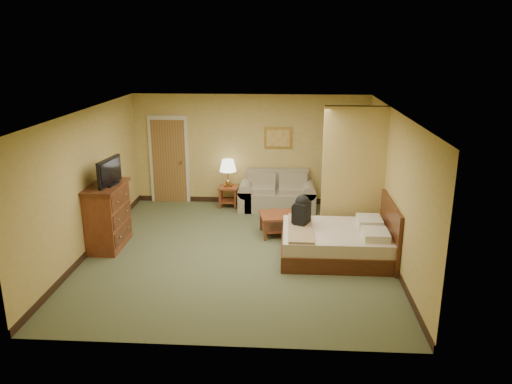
# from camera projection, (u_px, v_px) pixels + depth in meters

# --- Properties ---
(floor) EXTENTS (6.00, 6.00, 0.00)m
(floor) POSITION_uv_depth(u_px,v_px,m) (239.00, 252.00, 9.27)
(floor) COLOR #4E5637
(floor) RESTS_ON ground
(ceiling) EXTENTS (6.00, 6.00, 0.00)m
(ceiling) POSITION_uv_depth(u_px,v_px,m) (237.00, 112.00, 8.52)
(ceiling) COLOR white
(ceiling) RESTS_ON back_wall
(back_wall) EXTENTS (5.50, 0.02, 2.60)m
(back_wall) POSITION_uv_depth(u_px,v_px,m) (250.00, 150.00, 11.76)
(back_wall) COLOR tan
(back_wall) RESTS_ON floor
(left_wall) EXTENTS (0.02, 6.00, 2.60)m
(left_wall) POSITION_uv_depth(u_px,v_px,m) (88.00, 182.00, 9.06)
(left_wall) COLOR tan
(left_wall) RESTS_ON floor
(right_wall) EXTENTS (0.02, 6.00, 2.60)m
(right_wall) POSITION_uv_depth(u_px,v_px,m) (394.00, 187.00, 8.73)
(right_wall) COLOR tan
(right_wall) RESTS_ON floor
(partition) EXTENTS (1.20, 0.15, 2.60)m
(partition) POSITION_uv_depth(u_px,v_px,m) (353.00, 174.00, 9.65)
(partition) COLOR tan
(partition) RESTS_ON floor
(door) EXTENTS (0.94, 0.16, 2.10)m
(door) POSITION_uv_depth(u_px,v_px,m) (169.00, 160.00, 11.92)
(door) COLOR beige
(door) RESTS_ON floor
(baseboard) EXTENTS (5.50, 0.02, 0.12)m
(baseboard) POSITION_uv_depth(u_px,v_px,m) (251.00, 200.00, 12.11)
(baseboard) COLOR black
(baseboard) RESTS_ON floor
(loveseat) EXTENTS (1.77, 0.82, 0.89)m
(loveseat) POSITION_uv_depth(u_px,v_px,m) (277.00, 197.00, 11.60)
(loveseat) COLOR gray
(loveseat) RESTS_ON floor
(side_table) EXTENTS (0.45, 0.45, 0.49)m
(side_table) POSITION_uv_depth(u_px,v_px,m) (228.00, 193.00, 11.74)
(side_table) COLOR maroon
(side_table) RESTS_ON floor
(table_lamp) EXTENTS (0.39, 0.39, 0.65)m
(table_lamp) POSITION_uv_depth(u_px,v_px,m) (228.00, 166.00, 11.55)
(table_lamp) COLOR #AE8040
(table_lamp) RESTS_ON side_table
(coffee_table) EXTENTS (0.79, 0.79, 0.44)m
(coffee_table) POSITION_uv_depth(u_px,v_px,m) (277.00, 220.00, 10.02)
(coffee_table) COLOR maroon
(coffee_table) RESTS_ON floor
(wall_picture) EXTENTS (0.65, 0.04, 0.50)m
(wall_picture) POSITION_uv_depth(u_px,v_px,m) (278.00, 138.00, 11.61)
(wall_picture) COLOR #B78E3F
(wall_picture) RESTS_ON back_wall
(dresser) EXTENTS (0.60, 1.15, 1.22)m
(dresser) POSITION_uv_depth(u_px,v_px,m) (108.00, 216.00, 9.35)
(dresser) COLOR maroon
(dresser) RESTS_ON floor
(tv) EXTENTS (0.25, 0.81, 0.50)m
(tv) POSITION_uv_depth(u_px,v_px,m) (109.00, 173.00, 9.10)
(tv) COLOR black
(tv) RESTS_ON dresser
(bed) EXTENTS (1.95, 1.64, 1.06)m
(bed) POSITION_uv_depth(u_px,v_px,m) (339.00, 242.00, 8.98)
(bed) COLOR #441F10
(bed) RESTS_ON floor
(backpack) EXTENTS (0.34, 0.40, 0.58)m
(backpack) POSITION_uv_depth(u_px,v_px,m) (302.00, 210.00, 9.05)
(backpack) COLOR black
(backpack) RESTS_ON bed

